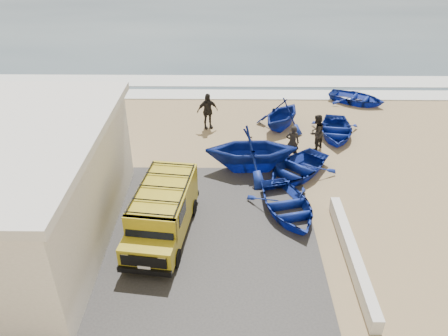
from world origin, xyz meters
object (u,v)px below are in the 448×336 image
object	(u,v)px
van	(163,211)
boat_near_left	(288,206)
fisherman_middle	(316,132)
fisherman_back	(207,111)
boat_mid_right	(336,130)
boat_near_right	(296,168)
fisherman_front	(292,143)
parapet	(352,255)
boat_mid_left	(251,149)
boat_far_left	(282,114)
boat_far_right	(357,98)

from	to	relation	value
van	boat_near_left	distance (m)	4.90
fisherman_middle	fisherman_back	size ratio (longest dim) A/B	0.92
boat_mid_right	boat_near_right	bearing A→B (deg)	-114.31
fisherman_front	fisherman_middle	distance (m)	1.64
parapet	boat_mid_left	xyz separation A→B (m)	(-3.20, 5.95, 0.81)
boat_mid_right	parapet	bearing A→B (deg)	-89.16
fisherman_back	boat_far_left	bearing A→B (deg)	-20.16
boat_near_right	fisherman_back	world-z (taller)	fisherman_back
van	boat_mid_left	bearing A→B (deg)	60.73
boat_far_right	fisherman_front	distance (m)	8.35
boat_far_left	fisherman_middle	size ratio (longest dim) A/B	1.73
boat_far_right	fisherman_back	xyz separation A→B (m)	(-8.92, -3.51, 0.64)
boat_far_left	boat_far_right	bearing A→B (deg)	68.10
boat_near_left	boat_far_right	xyz separation A→B (m)	(5.46, 11.14, -0.04)
fisherman_middle	fisherman_back	world-z (taller)	fisherman_back
van	fisherman_front	xyz separation A→B (m)	(5.36, 5.58, -0.18)
boat_mid_left	fisherman_back	distance (m)	4.84
van	boat_near_right	world-z (taller)	van
boat_near_left	boat_near_right	xyz separation A→B (m)	(0.70, 2.81, 0.01)
boat_mid_right	van	bearing A→B (deg)	-125.78
boat_near_left	fisherman_back	world-z (taller)	fisherman_back
boat_near_left	boat_near_right	size ratio (longest dim) A/B	0.98
fisherman_middle	boat_far_left	bearing A→B (deg)	-104.05
boat_near_right	boat_far_left	xyz separation A→B (m)	(-0.18, 4.86, 0.44)
boat_near_left	fisherman_back	bearing A→B (deg)	99.44
boat_far_left	fisherman_front	world-z (taller)	fisherman_front
parapet	fisherman_front	size ratio (longest dim) A/B	3.43
parapet	boat_mid_right	distance (m)	9.45
boat_mid_left	boat_far_right	bearing A→B (deg)	-43.89
boat_mid_right	fisherman_middle	distance (m)	1.97
boat_far_right	fisherman_middle	world-z (taller)	fisherman_middle
boat_near_left	boat_far_left	size ratio (longest dim) A/B	1.17
boat_mid_right	boat_far_right	bearing A→B (deg)	72.97
boat_near_left	boat_far_right	world-z (taller)	boat_near_left
boat_near_right	boat_mid_right	distance (m)	4.67
boat_far_right	boat_far_left	bearing A→B (deg)	155.26
boat_mid_right	fisherman_middle	world-z (taller)	fisherman_middle
parapet	boat_mid_left	world-z (taller)	boat_mid_left
boat_mid_right	fisherman_middle	bearing A→B (deg)	-124.75
boat_mid_left	boat_far_right	xyz separation A→B (m)	(6.76, 7.84, -0.74)
fisherman_front	boat_far_left	bearing A→B (deg)	-77.34
boat_mid_left	fisherman_middle	size ratio (longest dim) A/B	2.27
boat_near_right	boat_far_left	bearing A→B (deg)	133.75
boat_near_left	fisherman_front	size ratio (longest dim) A/B	2.09
boat_far_right	fisherman_middle	size ratio (longest dim) A/B	1.83
fisherman_front	fisherman_back	xyz separation A→B (m)	(-4.14, 3.31, 0.11)
parapet	fisherman_front	bearing A→B (deg)	100.00
boat_mid_left	fisherman_middle	bearing A→B (deg)	-61.16
boat_near_left	fisherman_back	distance (m)	8.40
boat_near_left	boat_near_right	distance (m)	2.89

